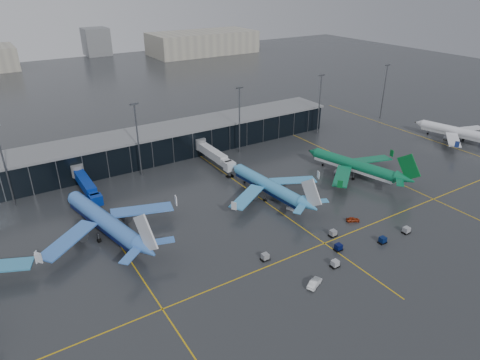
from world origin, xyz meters
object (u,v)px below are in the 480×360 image
service_van_red (353,220)px  airliner_ba (459,127)px  airliner_aer_lingus (354,159)px  airliner_arkefly (102,211)px  mobile_airstair (293,207)px  baggage_carts (345,245)px  airliner_klm_near (268,179)px  service_van_white (315,283)px

service_van_red → airliner_ba: bearing=-45.8°
airliner_aer_lingus → airliner_arkefly: bearing=159.9°
mobile_airstair → service_van_red: size_ratio=1.03×
airliner_arkefly → airliner_ba: 144.38m
baggage_carts → mobile_airstair: mobile_airstair is taller
mobile_airstair → airliner_arkefly: bearing=138.6°
airliner_klm_near → airliner_ba: size_ratio=1.00×
service_van_red → airliner_arkefly: bearing=91.9°
service_van_white → service_van_red: bearing=-85.9°
airliner_aer_lingus → service_van_red: 31.65m
airliner_ba → airliner_klm_near: bearing=164.4°
airliner_ba → mobile_airstair: airliner_ba is taller
airliner_arkefly → airliner_ba: (144.17, -7.64, -0.83)m
airliner_arkefly → airliner_aer_lingus: (82.78, -8.79, -0.68)m
baggage_carts → airliner_arkefly: bearing=142.0°
airliner_arkefly → service_van_red: bearing=-39.0°
baggage_carts → mobile_airstair: size_ratio=10.80×
mobile_airstair → service_van_white: mobile_airstair is taller
airliner_arkefly → service_van_red: 68.25m
airliner_ba → airliner_aer_lingus: bearing=166.7°
airliner_ba → airliner_arkefly: bearing=162.6°
airliner_ba → baggage_carts: bearing=-176.2°
baggage_carts → service_van_red: baggage_carts is taller
airliner_aer_lingus → baggage_carts: (-33.24, -29.84, -5.58)m
airliner_ba → baggage_carts: size_ratio=0.98×
airliner_klm_near → airliner_ba: bearing=-6.1°
mobile_airstair → airliner_klm_near: bearing=74.9°
airliner_ba → service_van_red: bearing=-178.9°
airliner_aer_lingus → service_van_white: 62.13m
airliner_arkefly → airliner_klm_near: size_ratio=1.14×
airliner_arkefly → baggage_carts: size_ratio=1.11×
baggage_carts → mobile_airstair: 22.50m
airliner_arkefly → airliner_klm_near: (49.13, -5.60, -0.85)m
airliner_klm_near → airliner_aer_lingus: size_ratio=0.97×
airliner_aer_lingus → airliner_ba: size_ratio=1.02×
baggage_carts → airliner_klm_near: bearing=90.7°
service_van_red → baggage_carts: bearing=154.4°
airliner_arkefly → airliner_aer_lingus: airliner_arkefly is taller
service_van_white → airliner_aer_lingus: bearing=-78.1°
airliner_aer_lingus → airliner_klm_near: bearing=160.6°
airliner_klm_near → airliner_ba: airliner_ba is taller
service_van_red → service_van_white: (-27.45, -15.14, 0.17)m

